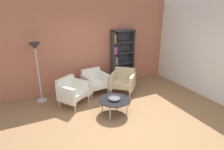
# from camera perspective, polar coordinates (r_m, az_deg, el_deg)

# --- Properties ---
(ground_plane) EXTENTS (8.32, 8.32, 0.00)m
(ground_plane) POSITION_cam_1_polar(r_m,az_deg,el_deg) (4.89, 5.12, -13.53)
(ground_plane) COLOR olive
(brick_back_panel) EXTENTS (6.40, 0.12, 2.90)m
(brick_back_panel) POSITION_cam_1_polar(r_m,az_deg,el_deg) (6.41, -5.96, 8.81)
(brick_back_panel) COLOR #B2664C
(brick_back_panel) RESTS_ON ground_plane
(plaster_right_partition) EXTENTS (0.12, 5.20, 2.90)m
(plaster_right_partition) POSITION_cam_1_polar(r_m,az_deg,el_deg) (6.57, 24.76, 7.34)
(plaster_right_partition) COLOR silver
(plaster_right_partition) RESTS_ON ground_plane
(bookshelf_tall) EXTENTS (0.80, 0.30, 1.90)m
(bookshelf_tall) POSITION_cam_1_polar(r_m,az_deg,el_deg) (6.73, 2.45, 4.80)
(bookshelf_tall) COLOR #333338
(bookshelf_tall) RESTS_ON ground_plane
(coffee_table_low) EXTENTS (0.80, 0.80, 0.40)m
(coffee_table_low) POSITION_cam_1_polar(r_m,az_deg,el_deg) (5.02, 0.71, -7.54)
(coffee_table_low) COLOR black
(coffee_table_low) RESTS_ON ground_plane
(decorative_bowl) EXTENTS (0.32, 0.32, 0.05)m
(decorative_bowl) POSITION_cam_1_polar(r_m,az_deg,el_deg) (4.99, 0.71, -6.89)
(decorative_bowl) COLOR #4C4C51
(decorative_bowl) RESTS_ON coffee_table_low
(armchair_corner_red) EXTENTS (0.80, 0.75, 0.78)m
(armchair_corner_red) POSITION_cam_1_polar(r_m,az_deg,el_deg) (6.13, -5.25, -1.84)
(armchair_corner_red) COLOR white
(armchair_corner_red) RESTS_ON ground_plane
(armchair_near_window) EXTENTS (0.95, 0.95, 0.78)m
(armchair_near_window) POSITION_cam_1_polar(r_m,az_deg,el_deg) (6.16, 3.32, -1.67)
(armchair_near_window) COLOR #C6B289
(armchair_near_window) RESTS_ON ground_plane
(armchair_by_bookshelf) EXTENTS (0.94, 0.93, 0.78)m
(armchair_by_bookshelf) POSITION_cam_1_polar(r_m,az_deg,el_deg) (5.55, -11.78, -4.63)
(armchair_by_bookshelf) COLOR white
(armchair_by_bookshelf) RESTS_ON ground_plane
(floor_lamp_torchiere) EXTENTS (0.32, 0.32, 1.74)m
(floor_lamp_torchiere) POSITION_cam_1_polar(r_m,az_deg,el_deg) (5.69, -21.60, 6.01)
(floor_lamp_torchiere) COLOR silver
(floor_lamp_torchiere) RESTS_ON ground_plane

